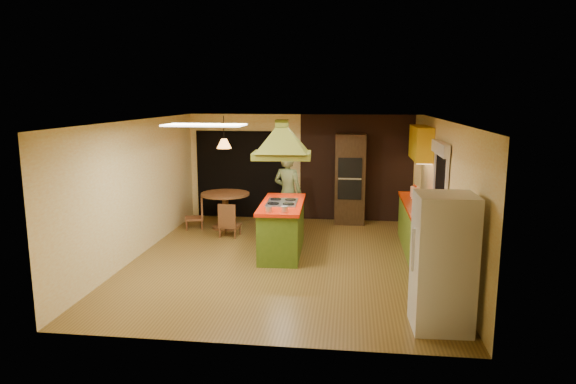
# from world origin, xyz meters

# --- Properties ---
(ground) EXTENTS (6.50, 6.50, 0.00)m
(ground) POSITION_xyz_m (0.00, 0.00, 0.00)
(ground) COLOR brown
(ground) RESTS_ON ground
(room_walls) EXTENTS (5.50, 6.50, 6.50)m
(room_walls) POSITION_xyz_m (0.00, 0.00, 1.25)
(room_walls) COLOR #FFF0B6
(room_walls) RESTS_ON ground
(ceiling_plane) EXTENTS (6.50, 6.50, 0.00)m
(ceiling_plane) POSITION_xyz_m (0.00, 0.00, 2.50)
(ceiling_plane) COLOR silver
(ceiling_plane) RESTS_ON room_walls
(brick_panel) EXTENTS (2.64, 0.03, 2.50)m
(brick_panel) POSITION_xyz_m (1.25, 3.23, 1.25)
(brick_panel) COLOR #381E14
(brick_panel) RESTS_ON ground
(nook_opening) EXTENTS (2.20, 0.03, 2.10)m
(nook_opening) POSITION_xyz_m (-1.50, 3.23, 1.05)
(nook_opening) COLOR black
(nook_opening) RESTS_ON ground
(right_counter) EXTENTS (0.62, 3.05, 0.92)m
(right_counter) POSITION_xyz_m (2.45, 0.60, 0.46)
(right_counter) COLOR olive
(right_counter) RESTS_ON ground
(upper_cabinets) EXTENTS (0.34, 1.40, 0.70)m
(upper_cabinets) POSITION_xyz_m (2.57, 2.20, 1.95)
(upper_cabinets) COLOR yellow
(upper_cabinets) RESTS_ON room_walls
(window_right) EXTENTS (0.12, 1.35, 1.06)m
(window_right) POSITION_xyz_m (2.70, 0.40, 1.77)
(window_right) COLOR black
(window_right) RESTS_ON room_walls
(fluor_panel) EXTENTS (1.20, 0.60, 0.03)m
(fluor_panel) POSITION_xyz_m (-1.10, -1.20, 2.48)
(fluor_panel) COLOR white
(fluor_panel) RESTS_ON ceiling_plane
(kitchen_island) EXTENTS (0.84, 1.96, 0.98)m
(kitchen_island) POSITION_xyz_m (-0.14, 0.45, 0.49)
(kitchen_island) COLOR #4E6B1A
(kitchen_island) RESTS_ON ground
(range_hood) EXTENTS (1.10, 0.82, 0.80)m
(range_hood) POSITION_xyz_m (-0.14, 0.45, 2.25)
(range_hood) COLOR #616619
(range_hood) RESTS_ON ceiling_plane
(man) EXTENTS (0.75, 0.62, 1.77)m
(man) POSITION_xyz_m (-0.19, 1.76, 0.89)
(man) COLOR #4C582E
(man) RESTS_ON ground
(refrigerator) EXTENTS (0.74, 0.70, 1.74)m
(refrigerator) POSITION_xyz_m (2.29, -2.49, 0.87)
(refrigerator) COLOR white
(refrigerator) RESTS_ON ground
(wall_oven) EXTENTS (0.70, 0.62, 2.07)m
(wall_oven) POSITION_xyz_m (1.10, 2.95, 1.04)
(wall_oven) COLOR #3F2914
(wall_oven) RESTS_ON ground
(dining_table) EXTENTS (1.08, 1.08, 0.80)m
(dining_table) POSITION_xyz_m (-1.63, 2.10, 0.57)
(dining_table) COLOR brown
(dining_table) RESTS_ON ground
(chair_left) EXTENTS (0.50, 0.50, 0.72)m
(chair_left) POSITION_xyz_m (-2.33, 2.00, 0.36)
(chair_left) COLOR brown
(chair_left) RESTS_ON ground
(chair_near) EXTENTS (0.44, 0.44, 0.72)m
(chair_near) POSITION_xyz_m (-1.38, 1.45, 0.36)
(chair_near) COLOR brown
(chair_near) RESTS_ON ground
(pendant_lamp) EXTENTS (0.33, 0.33, 0.21)m
(pendant_lamp) POSITION_xyz_m (-1.63, 2.10, 1.90)
(pendant_lamp) COLOR #FF9E3F
(pendant_lamp) RESTS_ON ceiling_plane
(canister_large) EXTENTS (0.20, 0.20, 0.23)m
(canister_large) POSITION_xyz_m (2.40, 1.37, 1.03)
(canister_large) COLOR #FDECCB
(canister_large) RESTS_ON right_counter
(canister_medium) EXTENTS (0.15, 0.15, 0.21)m
(canister_medium) POSITION_xyz_m (2.40, 1.59, 1.02)
(canister_medium) COLOR beige
(canister_medium) RESTS_ON right_counter
(canister_small) EXTENTS (0.12, 0.12, 0.14)m
(canister_small) POSITION_xyz_m (2.40, 0.77, 0.99)
(canister_small) COLOR beige
(canister_small) RESTS_ON right_counter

